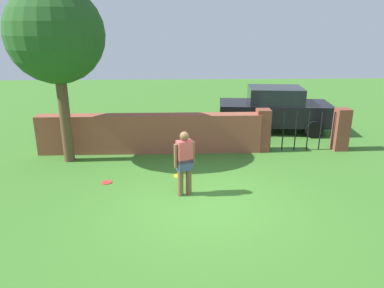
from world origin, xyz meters
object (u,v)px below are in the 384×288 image
car (274,109)px  frisbee_red (107,182)px  tree (56,36)px  person (184,161)px  frisbee_yellow (179,176)px

car → frisbee_red: size_ratio=16.10×
tree → car: size_ratio=1.17×
tree → frisbee_red: size_ratio=18.84×
tree → person: tree is taller
tree → frisbee_red: bearing=-49.8°
person → car: car is taller
frisbee_red → frisbee_yellow: (1.92, 0.37, 0.00)m
car → frisbee_yellow: 5.79m
frisbee_red → frisbee_yellow: 1.95m
car → frisbee_yellow: (-3.72, -4.35, -0.85)m
person → car: bearing=33.7°
person → frisbee_yellow: (-0.15, 1.14, -0.89)m
tree → car: tree is taller
tree → frisbee_yellow: (3.36, -1.34, -3.69)m
car → frisbee_yellow: bearing=-124.8°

